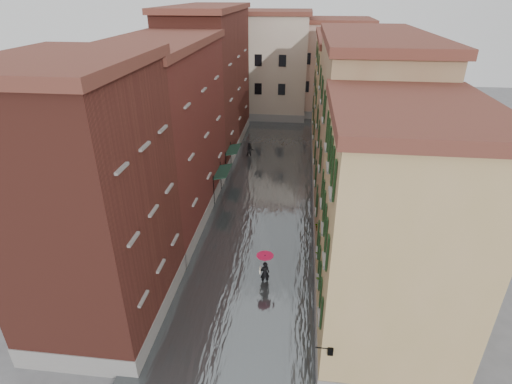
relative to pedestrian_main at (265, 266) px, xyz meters
The scene contains 16 objects.
ground 2.12m from the pedestrian_main, 128.35° to the right, with size 120.00×120.00×0.00m, color slate.
floodwater 11.80m from the pedestrian_main, 95.05° to the left, with size 10.00×60.00×0.20m, color #4D5255.
building_left_near 10.12m from the pedestrian_main, 157.64° to the right, with size 6.00×8.00×13.00m, color maroon.
building_left_mid 12.17m from the pedestrian_main, 136.23° to the left, with size 6.00×14.00×12.50m, color #561F1B.
building_left_far 24.74m from the pedestrian_main, 109.49° to the left, with size 6.00×16.00×14.00m, color maroon.
building_right_near 8.14m from the pedestrian_main, 28.98° to the right, with size 6.00×8.00×11.50m, color tan.
building_right_mid 11.04m from the pedestrian_main, 52.21° to the left, with size 6.00×14.00×13.00m, color #9B845E.
building_right_far 23.88m from the pedestrian_main, 75.27° to the left, with size 6.00×16.00×11.50m, color tan.
building_end_cream 37.28m from the pedestrian_main, 96.27° to the left, with size 12.00×9.00×13.00m, color #C2B69A.
building_end_pink 39.29m from the pedestrian_main, 82.68° to the left, with size 10.00×9.00×12.00m, color tan.
awning_near 11.43m from the pedestrian_main, 113.42° to the left, with size 1.09×2.91×2.80m.
awning_far 16.20m from the pedestrian_main, 106.25° to the left, with size 1.09×2.75×2.80m.
wall_lantern 8.19m from the pedestrian_main, 65.70° to the right, with size 0.71×0.22×0.35m.
window_planters 3.90m from the pedestrian_main, 16.14° to the right, with size 0.59×5.82×0.84m.
pedestrian_main is the anchor object (origin of this frame).
pedestrian_far 20.08m from the pedestrian_main, 100.10° to the left, with size 0.84×0.66×1.74m, color black.
Camera 1 is at (2.73, -17.54, 15.82)m, focal length 28.00 mm.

